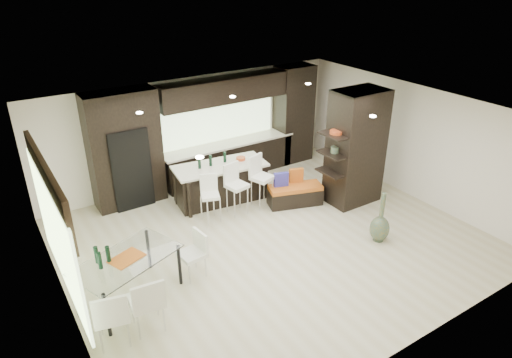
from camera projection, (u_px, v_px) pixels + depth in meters
ground at (272, 239)px, 9.48m from camera, size 8.00×8.00×0.00m
back_wall at (194, 130)px, 11.54m from camera, size 8.00×0.02×2.70m
left_wall at (57, 244)px, 6.94m from camera, size 0.02×7.00×2.70m
right_wall at (411, 141)px, 10.84m from camera, size 0.02×7.00×2.70m
ceiling at (274, 115)px, 8.30m from camera, size 8.00×7.00×0.02m
window_left at (57, 237)px, 7.12m from camera, size 0.04×3.20×1.90m
window_back at (215, 119)px, 11.71m from camera, size 3.40×0.04×1.20m
stone_accent at (47, 185)px, 6.74m from camera, size 0.08×3.00×0.80m
ceiling_spots at (266, 112)px, 8.50m from camera, size 4.00×3.00×0.02m
back_cabinetry at (218, 130)px, 11.53m from camera, size 6.80×0.68×2.70m
refrigerator at (128, 166)px, 10.50m from camera, size 0.90×0.68×1.90m
partition_column at (356, 148)px, 10.46m from camera, size 1.20×0.80×2.70m
kitchen_island at (221, 183)px, 10.86m from camera, size 2.27×1.20×0.90m
stool_left at (211, 204)px, 9.97m from camera, size 0.49×0.49×0.87m
stool_mid at (237, 194)px, 10.26m from camera, size 0.50×0.50×0.96m
stool_right at (262, 186)px, 10.57m from camera, size 0.56×0.56×1.00m
bench at (295, 195)px, 10.74m from camera, size 1.35×0.85×0.48m
floor_vase at (381, 217)px, 9.22m from camera, size 0.51×0.51×1.09m
dining_table at (130, 279)px, 7.67m from camera, size 1.94×1.51×0.82m
chair_near at (147, 304)px, 7.03m from camera, size 0.55×0.55×0.93m
chair_far at (112, 317)px, 6.77m from camera, size 0.60×0.60×0.92m
chair_end at (192, 257)px, 8.23m from camera, size 0.48×0.48×0.81m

